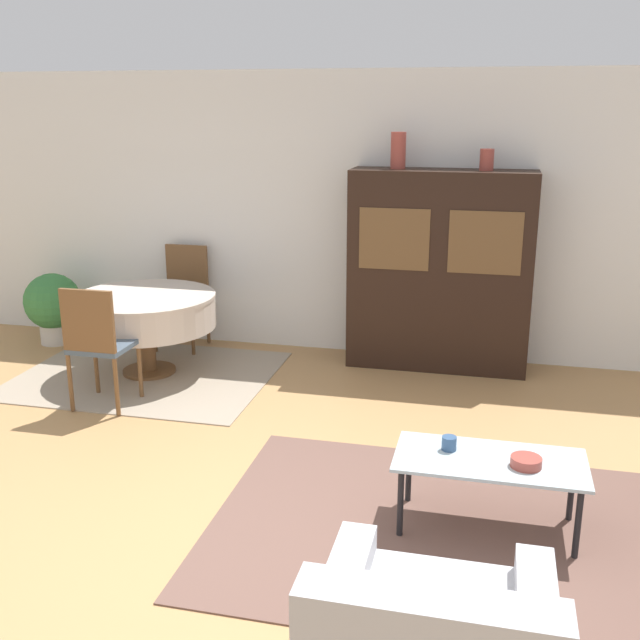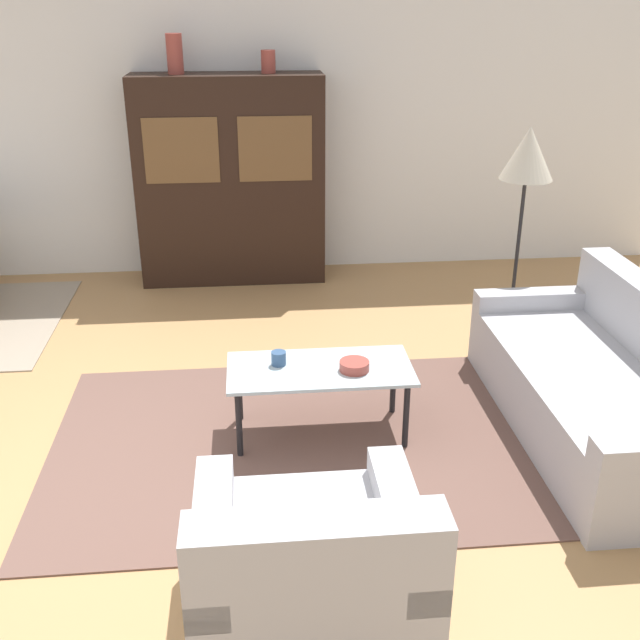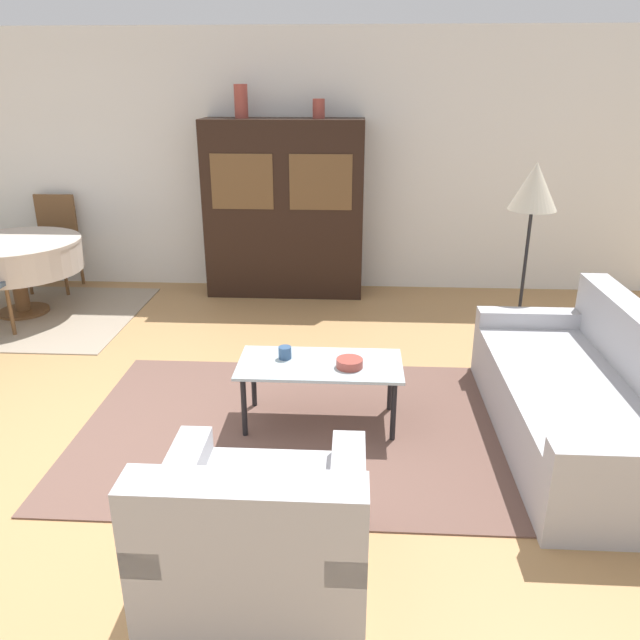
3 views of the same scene
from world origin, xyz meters
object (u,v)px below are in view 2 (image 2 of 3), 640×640
(vase_tall, at_px, (175,54))
(coffee_table, at_px, (320,374))
(cup, at_px, (279,358))
(floor_lamp, at_px, (527,161))
(armchair, at_px, (310,573))
(display_cabinet, at_px, (231,181))
(bowl, at_px, (354,366))
(couch, at_px, (607,389))
(vase_short, at_px, (268,62))

(vase_tall, bearing_deg, coffee_table, -71.35)
(coffee_table, height_order, cup, cup)
(coffee_table, distance_m, floor_lamp, 2.28)
(floor_lamp, bearing_deg, armchair, -122.58)
(coffee_table, relative_size, display_cabinet, 0.59)
(vase_tall, bearing_deg, display_cabinet, -0.13)
(bowl, bearing_deg, display_cabinet, 104.30)
(couch, height_order, bowl, couch)
(display_cabinet, xyz_separation_m, vase_tall, (-0.41, 0.00, 1.07))
(armchair, relative_size, floor_lamp, 0.59)
(cup, height_order, vase_short, vase_short)
(armchair, relative_size, coffee_table, 0.87)
(coffee_table, bearing_deg, armchair, -97.01)
(couch, height_order, armchair, couch)
(armchair, distance_m, cup, 1.58)
(vase_short, bearing_deg, couch, -57.49)
(couch, xyz_separation_m, floor_lamp, (-0.09, 1.45, 1.06))
(cup, distance_m, vase_tall, 3.19)
(floor_lamp, xyz_separation_m, vase_tall, (-2.56, 1.48, 0.64))
(coffee_table, xyz_separation_m, floor_lamp, (1.61, 1.31, 0.95))
(couch, xyz_separation_m, vase_short, (-1.87, 2.93, 1.63))
(couch, relative_size, bowl, 11.87)
(armchair, bearing_deg, display_cabinet, 94.60)
(coffee_table, distance_m, vase_tall, 3.35)
(couch, relative_size, display_cabinet, 1.12)
(cup, bearing_deg, couch, -5.91)
(armchair, distance_m, display_cabinet, 4.36)
(bowl, bearing_deg, floor_lamp, 43.81)
(coffee_table, xyz_separation_m, display_cabinet, (-0.53, 2.79, 0.51))
(cup, bearing_deg, armchair, -88.09)
(coffee_table, height_order, vase_short, vase_short)
(coffee_table, distance_m, vase_short, 3.18)
(floor_lamp, bearing_deg, coffee_table, -140.94)
(floor_lamp, distance_m, vase_short, 2.39)
(vase_tall, bearing_deg, couch, -47.97)
(display_cabinet, relative_size, cup, 21.14)
(couch, distance_m, vase_short, 3.84)
(couch, bearing_deg, floor_lamp, 3.38)
(display_cabinet, distance_m, floor_lamp, 2.64)
(vase_tall, bearing_deg, floor_lamp, -30.12)
(coffee_table, relative_size, cup, 12.49)
(floor_lamp, distance_m, cup, 2.39)
(coffee_table, bearing_deg, display_cabinet, 100.76)
(vase_short, bearing_deg, cup, -91.45)
(floor_lamp, height_order, vase_short, vase_short)
(display_cabinet, height_order, cup, display_cabinet)
(cup, distance_m, vase_short, 3.08)
(couch, relative_size, armchair, 2.20)
(cup, relative_size, bowl, 0.50)
(couch, height_order, floor_lamp, floor_lamp)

